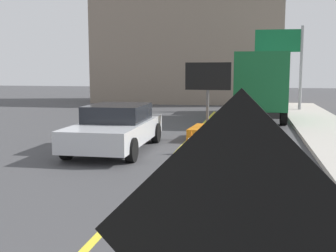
{
  "coord_description": "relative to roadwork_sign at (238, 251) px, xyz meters",
  "views": [
    {
      "loc": [
        2.18,
        -0.44,
        2.42
      ],
      "look_at": [
        0.85,
        6.01,
        1.53
      ],
      "focal_mm": 44.03,
      "sensor_mm": 36.0,
      "label": 1
    }
  ],
  "objects": [
    {
      "name": "lane_center_stripe",
      "position": [
        -2.12,
        4.34,
        -1.47
      ],
      "size": [
        0.14,
        36.0,
        0.01
      ],
      "primitive_type": "cube",
      "color": "yellow",
      "rests_on": "ground"
    },
    {
      "name": "highway_guide_sign",
      "position": [
        2.01,
        23.22,
        1.95
      ],
      "size": [
        2.79,
        0.29,
        5.0
      ],
      "color": "gray",
      "rests_on": "ground"
    },
    {
      "name": "box_truck",
      "position": [
        0.33,
        18.97,
        0.28
      ],
      "size": [
        2.49,
        8.0,
        3.2
      ],
      "color": "black",
      "rests_on": "ground"
    },
    {
      "name": "far_building_block",
      "position": [
        -4.89,
        29.73,
        3.57
      ],
      "size": [
        13.8,
        6.1,
        10.09
      ],
      "primitive_type": "cube",
      "color": "gray",
      "rests_on": "ground"
    },
    {
      "name": "traffic_cone_curbside",
      "position": [
        -1.67,
        9.6,
        -1.1
      ],
      "size": [
        0.36,
        0.36,
        0.75
      ],
      "color": "black",
      "rests_on": "ground"
    },
    {
      "name": "pickup_car",
      "position": [
        -4.01,
        9.79,
        -0.77
      ],
      "size": [
        2.12,
        4.68,
        1.38
      ],
      "color": "silver",
      "rests_on": "ground"
    },
    {
      "name": "arrow_board_trailer",
      "position": [
        -1.49,
        12.26,
        -0.99
      ],
      "size": [
        1.6,
        1.87,
        2.7
      ],
      "color": "orange",
      "rests_on": "ground"
    },
    {
      "name": "traffic_cone_far_lane",
      "position": [
        -1.4,
        6.9,
        -1.17
      ],
      "size": [
        0.36,
        0.36,
        0.61
      ],
      "color": "black",
      "rests_on": "ground"
    },
    {
      "name": "roadwork_sign",
      "position": [
        0.0,
        0.0,
        0.0
      ],
      "size": [
        1.63,
        0.14,
        2.33
      ],
      "color": "#593819",
      "rests_on": "ground"
    },
    {
      "name": "traffic_cone_mid_lane",
      "position": [
        -0.94,
        3.89,
        -1.18
      ],
      "size": [
        0.36,
        0.36,
        0.59
      ],
      "color": "black",
      "rests_on": "ground"
    }
  ]
}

